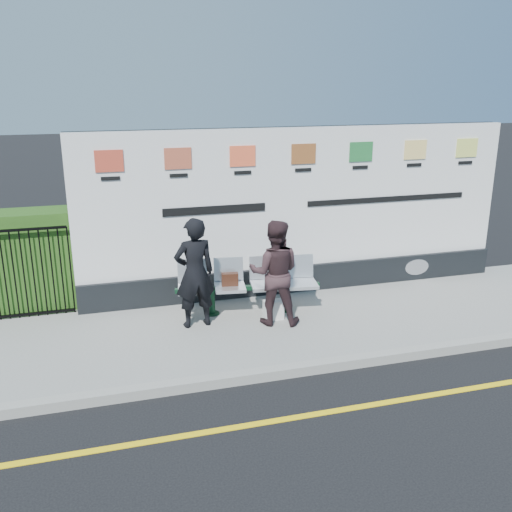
{
  "coord_description": "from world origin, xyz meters",
  "views": [
    {
      "loc": [
        -3.05,
        -5.64,
        3.92
      ],
      "look_at": [
        -0.69,
        2.61,
        1.25
      ],
      "focal_mm": 40.0,
      "sensor_mm": 36.0,
      "label": 1
    }
  ],
  "objects": [
    {
      "name": "woman_left",
      "position": [
        -1.66,
        2.75,
        1.01
      ],
      "size": [
        0.7,
        0.5,
        1.78
      ],
      "primitive_type": "imported",
      "rotation": [
        0.0,
        0.0,
        3.26
      ],
      "color": "black",
      "rests_on": "pavement"
    },
    {
      "name": "kerb",
      "position": [
        0.0,
        1.0,
        0.07
      ],
      "size": [
        14.0,
        0.18,
        0.14
      ],
      "primitive_type": "cube",
      "color": "gray",
      "rests_on": "ground"
    },
    {
      "name": "woman_right",
      "position": [
        -0.41,
        2.52,
        0.98
      ],
      "size": [
        1.0,
        0.88,
        1.71
      ],
      "primitive_type": "imported",
      "rotation": [
        0.0,
        0.0,
        2.82
      ],
      "color": "#342225",
      "rests_on": "pavement"
    },
    {
      "name": "billboard",
      "position": [
        0.5,
        3.85,
        1.42
      ],
      "size": [
        8.0,
        0.3,
        3.0
      ],
      "color": "black",
      "rests_on": "pavement"
    },
    {
      "name": "yellow_line",
      "position": [
        0.0,
        0.0,
        0.0
      ],
      "size": [
        14.0,
        0.1,
        0.01
      ],
      "primitive_type": "cube",
      "color": "yellow",
      "rests_on": "ground"
    },
    {
      "name": "pavement",
      "position": [
        0.0,
        2.5,
        0.06
      ],
      "size": [
        14.0,
        3.0,
        0.12
      ],
      "primitive_type": "cube",
      "color": "gray",
      "rests_on": "ground"
    },
    {
      "name": "bench",
      "position": [
        -0.71,
        3.04,
        0.37
      ],
      "size": [
        2.4,
        0.94,
        0.5
      ],
      "primitive_type": null,
      "rotation": [
        0.0,
        0.0,
        -0.15
      ],
      "color": "silver",
      "rests_on": "pavement"
    },
    {
      "name": "railing",
      "position": [
        -4.58,
        3.85,
        0.89
      ],
      "size": [
        2.05,
        0.06,
        1.54
      ],
      "primitive_type": null,
      "color": "black",
      "rests_on": "pavement"
    },
    {
      "name": "ground",
      "position": [
        0.0,
        0.0,
        0.0
      ],
      "size": [
        80.0,
        80.0,
        0.0
      ],
      "primitive_type": "plane",
      "color": "black"
    },
    {
      "name": "handbag_brown",
      "position": [
        -1.01,
        3.08,
        0.73
      ],
      "size": [
        0.29,
        0.15,
        0.22
      ],
      "primitive_type": "cube",
      "rotation": [
        0.0,
        0.0,
        -0.13
      ],
      "color": "black",
      "rests_on": "bench"
    },
    {
      "name": "carrier_bag_white",
      "position": [
        -0.38,
        2.66,
        0.28
      ],
      "size": [
        0.32,
        0.19,
        0.32
      ],
      "primitive_type": "cube",
      "color": "white",
      "rests_on": "pavement"
    },
    {
      "name": "hedge",
      "position": [
        -4.58,
        4.3,
        0.97
      ],
      "size": [
        2.35,
        0.7,
        1.7
      ],
      "primitive_type": "cube",
      "color": "#295018",
      "rests_on": "pavement"
    }
  ]
}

